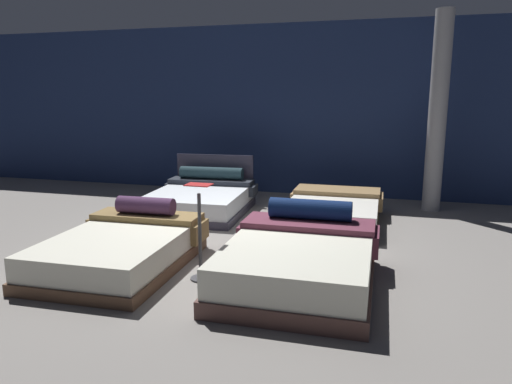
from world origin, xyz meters
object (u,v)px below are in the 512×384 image
object	(u,v)px
bed_2	(201,199)
bed_3	(333,211)
bed_0	(121,248)
price_sign	(200,243)
bed_1	(299,261)
support_pillar	(438,113)

from	to	relation	value
bed_2	bed_3	distance (m)	2.37
bed_0	bed_3	xyz separation A→B (m)	(2.25, 2.75, -0.03)
bed_3	price_sign	size ratio (longest dim) A/B	1.87
bed_0	bed_1	size ratio (longest dim) A/B	1.03
price_sign	bed_0	bearing A→B (deg)	173.25
bed_1	support_pillar	distance (m)	4.66
bed_1	bed_2	world-z (taller)	bed_2
bed_0	bed_2	distance (m)	2.83
price_sign	support_pillar	bearing A→B (deg)	56.72
bed_3	bed_2	bearing A→B (deg)	177.63
bed_2	bed_3	bearing A→B (deg)	-5.28
bed_2	price_sign	bearing A→B (deg)	-71.21
bed_0	price_sign	world-z (taller)	price_sign
price_sign	bed_2	bearing A→B (deg)	112.17
bed_0	price_sign	size ratio (longest dim) A/B	1.94
bed_0	bed_2	size ratio (longest dim) A/B	1.03
bed_3	bed_1	bearing A→B (deg)	-91.77
support_pillar	bed_0	bearing A→B (deg)	-133.28
bed_3	price_sign	distance (m)	3.11
bed_1	price_sign	size ratio (longest dim) A/B	1.89
bed_2	support_pillar	distance (m)	4.45
support_pillar	bed_2	bearing A→B (deg)	-162.18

